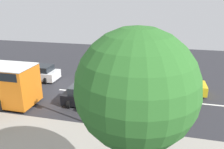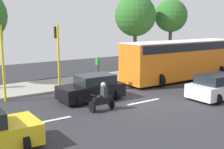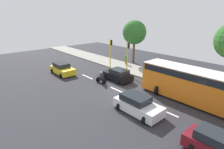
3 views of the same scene
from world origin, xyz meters
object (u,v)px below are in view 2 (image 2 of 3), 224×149
object	(u,v)px
car_white	(219,87)
car_black	(92,88)
motorcycle	(102,99)
street_tree_north	(171,16)
city_bus	(182,57)
pedestrian_by_tree	(98,64)
street_tree_center	(135,16)
traffic_light_corner	(58,49)
traffic_light_midblock	(2,52)

from	to	relation	value
car_white	car_black	distance (m)	7.85
motorcycle	street_tree_north	xyz separation A→B (m)	(9.52, -14.70, 4.66)
street_tree_north	city_bus	bearing A→B (deg)	141.83
pedestrian_by_tree	street_tree_center	distance (m)	7.07
pedestrian_by_tree	traffic_light_corner	distance (m)	6.66
car_black	motorcycle	size ratio (longest dim) A/B	2.55
city_bus	pedestrian_by_tree	world-z (taller)	city_bus
traffic_light_corner	motorcycle	bearing A→B (deg)	-176.23
street_tree_north	traffic_light_midblock	bearing A→B (deg)	104.12
car_white	motorcycle	bearing A→B (deg)	75.57
pedestrian_by_tree	car_black	bearing A→B (deg)	145.80
traffic_light_midblock	street_tree_center	distance (m)	15.31
car_white	traffic_light_midblock	xyz separation A→B (m)	(6.76, 11.17, 2.22)
pedestrian_by_tree	traffic_light_midblock	distance (m)	9.66
pedestrian_by_tree	street_tree_north	distance (m)	10.69
pedestrian_by_tree	traffic_light_midblock	size ratio (longest dim) A/B	0.38
car_white	street_tree_center	bearing A→B (deg)	-14.02
street_tree_center	street_tree_north	bearing A→B (deg)	-98.16
motorcycle	street_tree_north	size ratio (longest dim) A/B	0.22
city_bus	pedestrian_by_tree	distance (m)	7.13
traffic_light_corner	street_tree_center	world-z (taller)	street_tree_center
city_bus	pedestrian_by_tree	xyz separation A→B (m)	(5.00, 5.03, -0.79)
car_black	city_bus	xyz separation A→B (m)	(1.33, -9.33, 1.14)
motorcycle	street_tree_north	bearing A→B (deg)	-57.06
car_white	motorcycle	size ratio (longest dim) A/B	2.76
car_white	pedestrian_by_tree	bearing A→B (deg)	13.11
traffic_light_corner	traffic_light_midblock	distance (m)	3.50
city_bus	pedestrian_by_tree	bearing A→B (deg)	45.17
motorcycle	street_tree_center	world-z (taller)	street_tree_center
traffic_light_midblock	car_black	bearing A→B (deg)	-121.16
traffic_light_corner	traffic_light_midblock	bearing A→B (deg)	90.00
city_bus	motorcycle	xyz separation A→B (m)	(-3.50, 9.96, -1.20)
traffic_light_midblock	motorcycle	bearing A→B (deg)	-141.89
car_white	car_black	size ratio (longest dim) A/B	1.09
motorcycle	traffic_light_midblock	xyz separation A→B (m)	(4.86, 3.82, 2.29)
car_white	street_tree_center	size ratio (longest dim) A/B	0.57
street_tree_center	street_tree_north	distance (m)	4.38
traffic_light_corner	street_tree_north	xyz separation A→B (m)	(4.66, -15.02, 2.37)
city_bus	traffic_light_midblock	world-z (taller)	traffic_light_midblock
car_white	traffic_light_corner	bearing A→B (deg)	48.64
car_black	street_tree_north	xyz separation A→B (m)	(7.35, -14.06, 4.59)
city_bus	traffic_light_midblock	distance (m)	13.89
street_tree_center	city_bus	bearing A→B (deg)	176.58
city_bus	street_tree_north	world-z (taller)	street_tree_north
city_bus	street_tree_north	xyz separation A→B (m)	(6.02, -4.74, 3.46)
pedestrian_by_tree	street_tree_north	bearing A→B (deg)	-84.00
pedestrian_by_tree	street_tree_center	world-z (taller)	street_tree_center
traffic_light_midblock	pedestrian_by_tree	bearing A→B (deg)	-67.46
car_black	traffic_light_midblock	size ratio (longest dim) A/B	0.87
city_bus	traffic_light_corner	size ratio (longest dim) A/B	2.44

